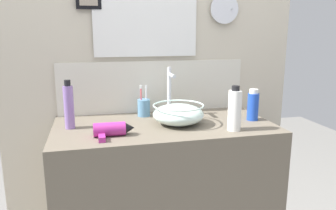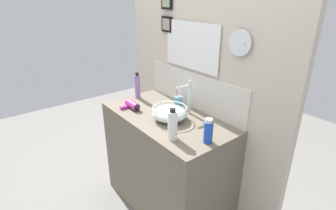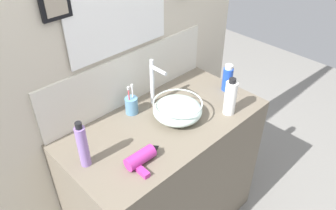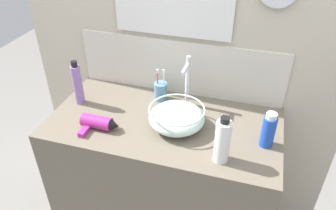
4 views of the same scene
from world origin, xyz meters
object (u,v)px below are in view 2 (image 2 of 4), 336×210
object	(u,v)px
toothbrush_cup	(178,102)
shampoo_bottle	(208,131)
glass_bowl_sink	(170,113)
lotion_bottle	(173,125)
hair_drier	(133,106)
soap_dispenser	(138,86)
faucet	(188,95)

from	to	relation	value
toothbrush_cup	shampoo_bottle	xyz separation A→B (m)	(0.56, -0.22, 0.03)
glass_bowl_sink	lotion_bottle	xyz separation A→B (m)	(0.24, -0.16, 0.05)
lotion_bottle	shampoo_bottle	distance (m)	0.23
glass_bowl_sink	shampoo_bottle	size ratio (longest dim) A/B	1.56
hair_drier	lotion_bottle	distance (m)	0.59
toothbrush_cup	soap_dispenser	world-z (taller)	soap_dispenser
hair_drier	lotion_bottle	world-z (taller)	lotion_bottle
lotion_bottle	glass_bowl_sink	bearing A→B (deg)	145.35
glass_bowl_sink	faucet	xyz separation A→B (m)	(-0.00, 0.19, 0.10)
glass_bowl_sink	soap_dispenser	bearing A→B (deg)	174.33
glass_bowl_sink	toothbrush_cup	distance (m)	0.26
toothbrush_cup	lotion_bottle	bearing A→B (deg)	-44.26
lotion_bottle	faucet	bearing A→B (deg)	124.02
hair_drier	shampoo_bottle	size ratio (longest dim) A/B	1.11
glass_bowl_sink	faucet	bearing A→B (deg)	90.00
glass_bowl_sink	lotion_bottle	size ratio (longest dim) A/B	1.21
shampoo_bottle	soap_dispenser	distance (m)	0.96
faucet	toothbrush_cup	bearing A→B (deg)	171.28
faucet	lotion_bottle	xyz separation A→B (m)	(0.24, -0.35, -0.06)
glass_bowl_sink	lotion_bottle	bearing A→B (deg)	-34.65
glass_bowl_sink	toothbrush_cup	size ratio (longest dim) A/B	1.49
faucet	lotion_bottle	size ratio (longest dim) A/B	1.26
faucet	lotion_bottle	bearing A→B (deg)	-55.98
toothbrush_cup	shampoo_bottle	size ratio (longest dim) A/B	1.05
hair_drier	soap_dispenser	size ratio (longest dim) A/B	0.78
glass_bowl_sink	lotion_bottle	world-z (taller)	lotion_bottle
toothbrush_cup	faucet	bearing A→B (deg)	-8.72
hair_drier	soap_dispenser	world-z (taller)	soap_dispenser
faucet	soap_dispenser	distance (m)	0.56
hair_drier	soap_dispenser	distance (m)	0.27
soap_dispenser	shampoo_bottle	bearing A→B (deg)	-3.93
hair_drier	lotion_bottle	size ratio (longest dim) A/B	0.86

